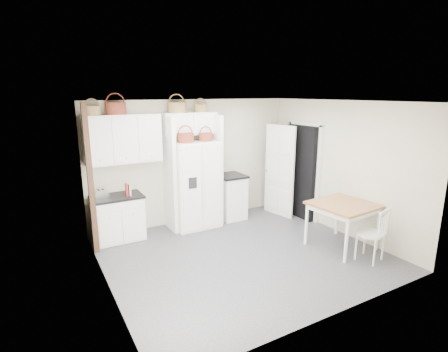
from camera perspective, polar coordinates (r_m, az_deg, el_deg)
floor at (r=6.23m, az=3.12°, el=-12.62°), size 4.50×4.50×0.00m
ceiling at (r=5.60m, az=3.46°, el=12.03°), size 4.50×4.50×0.00m
wall_back at (r=7.50m, az=-4.99°, el=2.38°), size 4.50×0.00×4.50m
wall_left at (r=4.98m, az=-19.14°, el=-4.10°), size 0.00×4.00×4.00m
wall_right at (r=7.22m, az=18.51°, el=1.28°), size 0.00×4.00×4.00m
refrigerator at (r=7.22m, az=-4.87°, el=-1.34°), size 0.93×0.75×1.79m
base_cab_left at (r=6.94m, az=-16.86°, el=-6.70°), size 0.89×0.56×0.83m
base_cab_right at (r=7.77m, az=1.01°, el=-3.48°), size 0.54×0.64×0.94m
dining_table at (r=6.67m, az=18.64°, el=-7.67°), size 1.07×1.07×0.83m
windsor_chair at (r=6.33m, az=22.83°, el=-8.69°), size 0.54×0.51×0.93m
counter_left at (r=6.81m, az=-17.11°, el=-3.29°), size 0.93×0.60×0.04m
counter_right at (r=7.64m, az=1.02°, el=0.06°), size 0.58×0.69×0.04m
toaster at (r=6.71m, az=-19.46°, el=-2.81°), size 0.26×0.18×0.17m
cookbook_red at (r=6.73m, az=-15.61°, el=-2.21°), size 0.05×0.15×0.22m
cookbook_cream at (r=6.74m, az=-15.19°, el=-2.18°), size 0.03×0.15×0.22m
basket_upper_a at (r=6.62m, az=-20.71°, el=9.96°), size 0.28×0.28×0.16m
basket_upper_b at (r=6.70m, az=-17.25°, el=10.50°), size 0.37×0.37×0.22m
basket_bridge_a at (r=7.04m, az=-7.73°, el=11.03°), size 0.36×0.36×0.20m
basket_bridge_b at (r=7.25m, az=-3.88°, el=11.00°), size 0.27×0.27×0.15m
basket_fridge_a at (r=6.86m, az=-6.30°, el=6.24°), size 0.34×0.34×0.18m
basket_fridge_b at (r=7.04m, az=-3.02°, el=6.40°), size 0.29×0.29×0.16m
upper_cabinet at (r=6.76m, az=-16.18°, el=5.83°), size 1.40×0.34×0.90m
bridge_cabinet at (r=7.17m, az=-5.66°, el=8.51°), size 1.12×0.34×0.45m
fridge_panel_left at (r=7.01m, az=-8.85°, el=0.23°), size 0.08×0.60×2.30m
fridge_panel_right at (r=7.42m, az=-1.47°, el=1.12°), size 0.08×0.60×2.30m
trim_post at (r=6.28m, az=-20.99°, el=-0.69°), size 0.09×0.09×2.60m
doorway_void at (r=7.90m, az=12.58°, el=0.64°), size 0.18×0.85×2.05m
door_slab at (r=7.92m, az=9.03°, el=0.83°), size 0.21×0.79×2.05m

